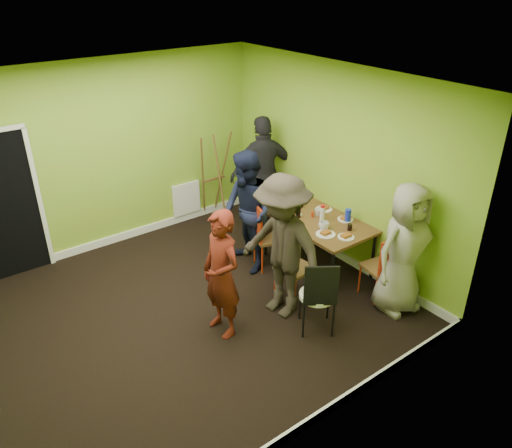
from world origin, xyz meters
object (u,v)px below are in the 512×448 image
Objects in this scene: chair_left_near at (290,264)px; thermos at (322,214)px; blue_bottle at (348,216)px; person_left_far at (247,213)px; person_left_near at (282,248)px; chair_bentwood at (319,293)px; easel at (215,177)px; person_standing at (222,275)px; person_back_end at (264,174)px; orange_bottle at (312,214)px; chair_back_end at (270,193)px; chair_front_end at (384,264)px; person_front_end at (404,249)px; chair_left_far at (265,232)px; dining_table at (319,224)px.

chair_left_near is 4.78× the size of thermos.
chair_left_near reaches higher than blue_bottle.
person_left_near is at bearing -4.74° from person_left_far.
chair_left_near is at bearing 112.35° from chair_bentwood.
person_standing is (-1.57, -2.59, 0.04)m from easel.
person_back_end reaches higher than blue_bottle.
chair_left_near is at bearing 80.36° from person_back_end.
person_standing is 2.70m from person_back_end.
chair_left_near is 12.90× the size of orange_bottle.
thermos is 0.13× the size of person_standing.
chair_front_end is (-0.01, -2.36, -0.15)m from chair_back_end.
person_standing is 1.44m from person_left_far.
person_standing reaches higher than chair_back_end.
person_left_near is 1.48m from person_front_end.
thermos is at bearing -80.96° from orange_bottle.
person_front_end reaches higher than blue_bottle.
chair_left_near is at bearing 154.29° from chair_front_end.
chair_front_end is at bearing 56.03° from person_left_near.
easel is 2.82m from person_left_near.
person_front_end is at bearing -82.79° from easel.
easel is at bearing 171.91° from person_left_far.
chair_bentwood is (-0.39, -1.52, -0.01)m from chair_left_far.
chair_left_near is 1.95m from chair_back_end.
chair_back_end is 1.57m from blue_bottle.
chair_left_near is 1.01m from orange_bottle.
chair_front_end is 1.09m from thermos.
dining_table is at bearing 107.34° from chair_left_near.
person_front_end is at bearing 90.69° from chair_back_end.
chair_back_end is 2.36m from chair_front_end.
orange_bottle is at bearing 80.17° from chair_left_far.
person_back_end reaches higher than chair_front_end.
chair_back_end is at bearing 98.81° from chair_bentwood.
person_left_near is (-0.48, -0.95, 0.36)m from chair_left_far.
dining_table is 0.16m from thermos.
blue_bottle is 1.38m from person_left_near.
person_front_end is at bearing 61.69° from person_standing.
dining_table is 1.52× the size of chair_left_far.
person_back_end reaches higher than chair_back_end.
thermos reaches higher than chair_front_end.
chair_left_far is at bearing 71.61° from person_back_end.
chair_left_far reaches higher than chair_back_end.
thermos is 1.29m from person_front_end.
easel reaches higher than thermos.
person_front_end is at bearing 108.98° from person_back_end.
chair_front_end is at bearing 108.63° from person_back_end.
chair_bentwood reaches higher than blue_bottle.
person_left_near is at bearing 153.01° from person_front_end.
thermos is (0.86, 0.35, 0.30)m from chair_left_near.
person_back_end is at bearing 85.45° from thermos.
person_left_near is (-1.36, -0.23, 0.08)m from blue_bottle.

